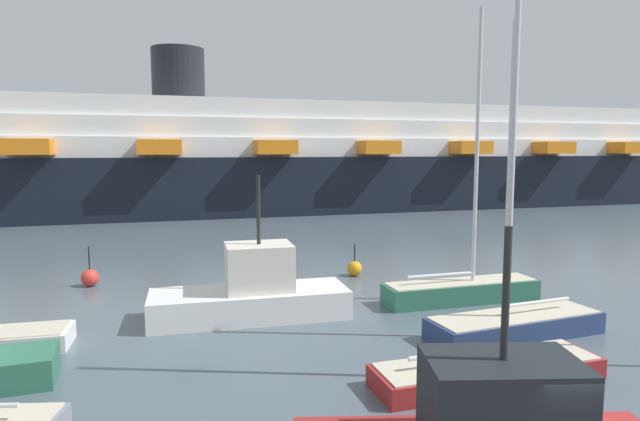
{
  "coord_description": "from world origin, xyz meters",
  "views": [
    {
      "loc": [
        -6.59,
        -7.41,
        6.04
      ],
      "look_at": [
        0.0,
        16.36,
        3.25
      ],
      "focal_mm": 30.08,
      "sensor_mm": 36.0,
      "label": 1
    }
  ],
  "objects": [
    {
      "name": "sailboat_2",
      "position": [
        4.04,
        7.17,
        0.49
      ],
      "size": [
        6.09,
        2.3,
        9.97
      ],
      "rotation": [
        0.0,
        0.0,
        3.24
      ],
      "color": "navy",
      "rests_on": "ground_plane"
    },
    {
      "name": "channel_buoy_1",
      "position": [
        -10.23,
        17.82,
        0.39
      ],
      "size": [
        0.76,
        0.76,
        1.8
      ],
      "color": "red",
      "rests_on": "ground_plane"
    },
    {
      "name": "cruise_ship",
      "position": [
        11.84,
        46.89,
        4.94
      ],
      "size": [
        98.53,
        17.1,
        15.62
      ],
      "rotation": [
        0.0,
        0.0,
        0.02
      ],
      "color": "black",
      "rests_on": "ground_plane"
    },
    {
      "name": "sailboat_1",
      "position": [
        1.24,
        4.37,
        0.55
      ],
      "size": [
        6.25,
        1.79,
        12.18
      ],
      "rotation": [
        0.0,
        0.0,
        0.03
      ],
      "color": "maroon",
      "rests_on": "ground_plane"
    },
    {
      "name": "channel_buoy_2",
      "position": [
        1.79,
        16.55,
        0.37
      ],
      "size": [
        0.72,
        0.72,
        1.56
      ],
      "color": "orange",
      "rests_on": "ground_plane"
    },
    {
      "name": "sailboat_0",
      "position": [
        4.45,
        11.23,
        0.6
      ],
      "size": [
        6.42,
        1.56,
        11.47
      ],
      "rotation": [
        0.0,
        0.0,
        0.02
      ],
      "color": "#2D6B51",
      "rests_on": "ground_plane"
    },
    {
      "name": "fishing_boat_0",
      "position": [
        -3.9,
        11.43,
        0.91
      ],
      "size": [
        7.13,
        2.6,
        5.16
      ],
      "rotation": [
        0.0,
        0.0,
        -0.03
      ],
      "color": "white",
      "rests_on": "ground_plane"
    }
  ]
}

